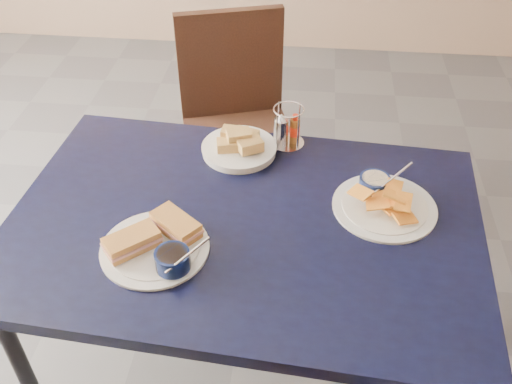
# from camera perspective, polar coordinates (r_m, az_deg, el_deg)

# --- Properties ---
(ground) EXTENTS (6.00, 6.00, 0.00)m
(ground) POSITION_cam_1_polar(r_m,az_deg,el_deg) (2.28, -1.78, -13.81)
(ground) COLOR #4D4D52
(ground) RESTS_ON ground
(dining_table) EXTENTS (1.38, 0.97, 0.75)m
(dining_table) POSITION_cam_1_polar(r_m,az_deg,el_deg) (1.64, -1.19, -4.29)
(dining_table) COLOR black
(dining_table) RESTS_ON ground
(chair_far) EXTENTS (0.55, 0.54, 0.94)m
(chair_far) POSITION_cam_1_polar(r_m,az_deg,el_deg) (2.46, -1.45, 8.12)
(chair_far) COLOR black
(chair_far) RESTS_ON ground
(sandwich_plate) EXTENTS (0.31, 0.29, 0.12)m
(sandwich_plate) POSITION_cam_1_polar(r_m,az_deg,el_deg) (1.52, -9.79, -5.08)
(sandwich_plate) COLOR white
(sandwich_plate) RESTS_ON dining_table
(plantain_plate) EXTENTS (0.30, 0.30, 0.12)m
(plantain_plate) POSITION_cam_1_polar(r_m,az_deg,el_deg) (1.68, 12.48, -0.72)
(plantain_plate) COLOR white
(plantain_plate) RESTS_ON dining_table
(bread_basket) EXTENTS (0.24, 0.24, 0.08)m
(bread_basket) POSITION_cam_1_polar(r_m,az_deg,el_deg) (1.83, -1.68, 4.64)
(bread_basket) COLOR white
(bread_basket) RESTS_ON dining_table
(condiment_caddy) EXTENTS (0.11, 0.11, 0.14)m
(condiment_caddy) POSITION_cam_1_polar(r_m,az_deg,el_deg) (1.86, 3.07, 6.32)
(condiment_caddy) COLOR silver
(condiment_caddy) RESTS_ON dining_table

